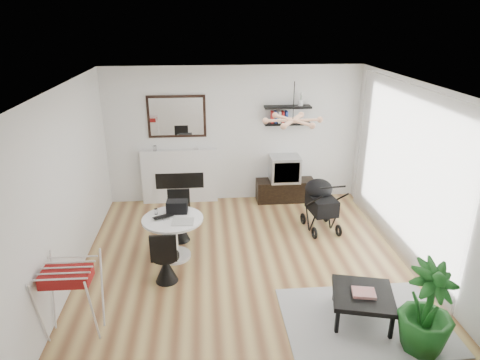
{
  "coord_description": "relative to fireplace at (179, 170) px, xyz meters",
  "views": [
    {
      "loc": [
        -0.59,
        -5.69,
        3.57
      ],
      "look_at": [
        -0.06,
        0.4,
        1.21
      ],
      "focal_mm": 32.0,
      "sensor_mm": 36.0,
      "label": 1
    }
  ],
  "objects": [
    {
      "name": "floor",
      "position": [
        1.1,
        -2.42,
        -0.69
      ],
      "size": [
        5.0,
        5.0,
        0.0
      ],
      "primitive_type": "plane",
      "color": "brown",
      "rests_on": "ground"
    },
    {
      "name": "ceiling",
      "position": [
        1.1,
        -2.42,
        2.01
      ],
      "size": [
        5.0,
        5.0,
        0.0
      ],
      "primitive_type": "plane",
      "color": "white",
      "rests_on": "wall_back"
    },
    {
      "name": "wall_back",
      "position": [
        1.1,
        0.08,
        0.66
      ],
      "size": [
        5.0,
        0.0,
        5.0
      ],
      "primitive_type": "plane",
      "rotation": [
        1.57,
        0.0,
        0.0
      ],
      "color": "white",
      "rests_on": "floor"
    },
    {
      "name": "wall_left",
      "position": [
        -1.4,
        -2.42,
        0.66
      ],
      "size": [
        0.0,
        5.0,
        5.0
      ],
      "primitive_type": "plane",
      "rotation": [
        1.57,
        0.0,
        1.57
      ],
      "color": "white",
      "rests_on": "floor"
    },
    {
      "name": "wall_right",
      "position": [
        3.6,
        -2.42,
        0.66
      ],
      "size": [
        0.0,
        5.0,
        5.0
      ],
      "primitive_type": "plane",
      "rotation": [
        1.57,
        0.0,
        -1.57
      ],
      "color": "white",
      "rests_on": "floor"
    },
    {
      "name": "sheer_curtain",
      "position": [
        3.5,
        -2.22,
        0.66
      ],
      "size": [
        0.04,
        3.6,
        2.6
      ],
      "primitive_type": "cube",
      "color": "white",
      "rests_on": "wall_right"
    },
    {
      "name": "fireplace",
      "position": [
        0.0,
        0.0,
        0.0
      ],
      "size": [
        1.5,
        0.17,
        2.16
      ],
      "color": "white",
      "rests_on": "floor"
    },
    {
      "name": "shelf_lower",
      "position": [
        2.13,
        -0.05,
        0.91
      ],
      "size": [
        0.9,
        0.25,
        0.04
      ],
      "primitive_type": "cube",
      "color": "black",
      "rests_on": "wall_back"
    },
    {
      "name": "shelf_upper",
      "position": [
        2.13,
        -0.05,
        1.23
      ],
      "size": [
        0.9,
        0.25,
        0.04
      ],
      "primitive_type": "cube",
      "color": "black",
      "rests_on": "wall_back"
    },
    {
      "name": "pendant_lamp",
      "position": [
        1.8,
        -2.12,
        1.46
      ],
      "size": [
        0.9,
        0.9,
        0.1
      ],
      "primitive_type": null,
      "color": "tan",
      "rests_on": "ceiling"
    },
    {
      "name": "tv_console",
      "position": [
        2.13,
        -0.14,
        -0.47
      ],
      "size": [
        1.17,
        0.41,
        0.44
      ],
      "primitive_type": "cube",
      "color": "black",
      "rests_on": "floor"
    },
    {
      "name": "crt_tv",
      "position": [
        2.1,
        -0.14,
        0.01
      ],
      "size": [
        0.59,
        0.51,
        0.51
      ],
      "color": "#BABABC",
      "rests_on": "tv_console"
    },
    {
      "name": "dining_table",
      "position": [
        -0.01,
        -2.18,
        -0.23
      ],
      "size": [
        0.93,
        0.93,
        0.68
      ],
      "color": "white",
      "rests_on": "floor"
    },
    {
      "name": "laptop",
      "position": [
        -0.13,
        -2.2,
        0.01
      ],
      "size": [
        0.37,
        0.32,
        0.02
      ],
      "primitive_type": "imported",
      "rotation": [
        0.0,
        0.0,
        0.48
      ],
      "color": "black",
      "rests_on": "dining_table"
    },
    {
      "name": "black_bag",
      "position": [
        0.06,
        -1.98,
        0.09
      ],
      "size": [
        0.34,
        0.21,
        0.19
      ],
      "primitive_type": "cube",
      "rotation": [
        0.0,
        0.0,
        -0.06
      ],
      "color": "black",
      "rests_on": "dining_table"
    },
    {
      "name": "newspaper",
      "position": [
        0.15,
        -2.33,
        0.0
      ],
      "size": [
        0.35,
        0.3,
        0.01
      ],
      "primitive_type": "cube",
      "rotation": [
        0.0,
        0.0,
        -0.08
      ],
      "color": "beige",
      "rests_on": "dining_table"
    },
    {
      "name": "drinking_glass",
      "position": [
        -0.27,
        -2.02,
        0.04
      ],
      "size": [
        0.05,
        0.05,
        0.09
      ],
      "primitive_type": "cylinder",
      "color": "white",
      "rests_on": "dining_table"
    },
    {
      "name": "chair_far",
      "position": [
        0.05,
        -1.62,
        -0.41
      ],
      "size": [
        0.41,
        0.41,
        0.86
      ],
      "rotation": [
        0.0,
        0.0,
        -0.0
      ],
      "color": "black",
      "rests_on": "floor"
    },
    {
      "name": "chair_near",
      "position": [
        -0.08,
        -2.84,
        -0.42
      ],
      "size": [
        0.4,
        0.4,
        0.83
      ],
      "rotation": [
        0.0,
        0.0,
        3.13
      ],
      "color": "black",
      "rests_on": "floor"
    },
    {
      "name": "drying_rack",
      "position": [
        -1.08,
        -3.83,
        -0.19
      ],
      "size": [
        0.63,
        0.59,
        0.94
      ],
      "rotation": [
        0.0,
        0.0,
        -0.02
      ],
      "color": "white",
      "rests_on": "floor"
    },
    {
      "name": "stroller",
      "position": [
        2.52,
        -1.4,
        -0.26
      ],
      "size": [
        0.59,
        0.84,
        0.99
      ],
      "rotation": [
        0.0,
        0.0,
        0.12
      ],
      "color": "black",
      "rests_on": "floor"
    },
    {
      "name": "rug",
      "position": [
        2.44,
        -3.91,
        -0.68
      ],
      "size": [
        2.01,
        1.45,
        0.01
      ],
      "primitive_type": "cube",
      "color": "gray",
      "rests_on": "floor"
    },
    {
      "name": "coffee_table",
      "position": [
        2.4,
        -3.87,
        -0.34
      ],
      "size": [
        0.88,
        0.88,
        0.37
      ],
      "rotation": [
        0.0,
        0.0,
        -0.25
      ],
      "color": "black",
      "rests_on": "rug"
    },
    {
      "name": "magazines",
      "position": [
        2.39,
        -3.89,
        -0.28
      ],
      "size": [
        0.31,
        0.27,
        0.04
      ],
      "primitive_type": "cube",
      "rotation": [
        0.0,
        0.0,
        -0.21
      ],
      "color": "#BB2E30",
      "rests_on": "coffee_table"
    },
    {
      "name": "potted_plant",
      "position": [
        2.91,
        -4.42,
        -0.14
      ],
      "size": [
        0.78,
        0.78,
        1.09
      ],
      "primitive_type": "imported",
      "rotation": [
        0.0,
        0.0,
        0.36
      ],
      "color": "#17531A",
      "rests_on": "floor"
    }
  ]
}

